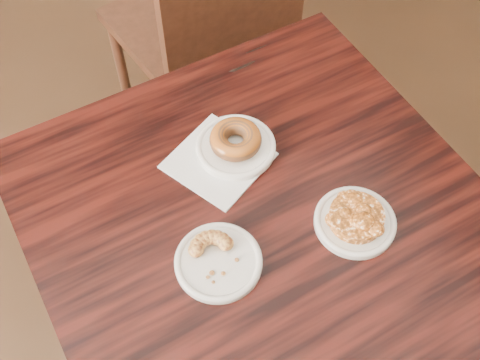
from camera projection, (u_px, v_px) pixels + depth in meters
name	position (u px, v px, depth m)	size (l,w,h in m)	color
room_walls	(342.00, 10.00, 0.48)	(5.02, 5.02, 2.80)	tan
cafe_table	(257.00, 294.00, 1.44)	(0.83, 0.83, 0.75)	black
chair_far	(197.00, 26.00, 1.87)	(0.50, 0.50, 0.90)	black
napkin	(218.00, 160.00, 1.20)	(0.17, 0.17, 0.00)	white
plate_donut	(236.00, 147.00, 1.21)	(0.16, 0.16, 0.01)	white
plate_cruller	(218.00, 262.00, 1.07)	(0.16, 0.16, 0.01)	silver
plate_fritter	(355.00, 222.00, 1.12)	(0.15, 0.15, 0.01)	silver
glazed_donut	(236.00, 139.00, 1.19)	(0.10, 0.10, 0.04)	brown
apple_fritter	(357.00, 216.00, 1.10)	(0.14, 0.14, 0.03)	#462107
cruller_fragment	(218.00, 257.00, 1.05)	(0.10, 0.10, 0.03)	#5A2912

